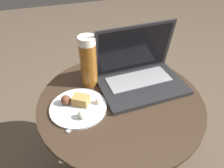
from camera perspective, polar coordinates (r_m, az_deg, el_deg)
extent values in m
cylinder|color=black|center=(1.11, 1.89, -15.02)|extent=(0.07, 0.07, 0.54)
cylinder|color=#38281C|center=(0.90, 2.26, -4.42)|extent=(0.68, 0.68, 0.02)
cube|color=white|center=(0.87, -8.83, -6.09)|extent=(0.21, 0.17, 0.00)
cube|color=#232326|center=(0.96, 7.88, -0.44)|extent=(0.37, 0.25, 0.02)
cube|color=gray|center=(0.98, 7.00, 1.27)|extent=(0.28, 0.13, 0.00)
cube|color=#232326|center=(0.96, 5.81, 9.04)|extent=(0.36, 0.06, 0.24)
cube|color=black|center=(0.96, 5.88, 8.93)|extent=(0.33, 0.05, 0.21)
cylinder|color=brown|center=(0.92, -6.13, 4.95)|extent=(0.07, 0.07, 0.20)
cylinder|color=white|center=(0.87, -6.63, 11.22)|extent=(0.07, 0.07, 0.03)
cylinder|color=silver|center=(0.86, -8.79, -6.10)|extent=(0.22, 0.22, 0.01)
cube|color=tan|center=(0.86, -8.14, -4.22)|extent=(0.08, 0.07, 0.04)
sphere|color=beige|center=(0.81, -7.87, -8.01)|extent=(0.03, 0.03, 0.03)
sphere|color=beige|center=(0.86, -3.56, -4.46)|extent=(0.02, 0.02, 0.02)
sphere|color=brown|center=(0.87, -11.96, -4.11)|extent=(0.04, 0.04, 0.04)
cube|color=#B2B2B7|center=(0.82, -8.49, -9.17)|extent=(0.11, 0.10, 0.00)
cube|color=#B2B2B7|center=(0.88, -4.45, -5.14)|extent=(0.06, 0.06, 0.00)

